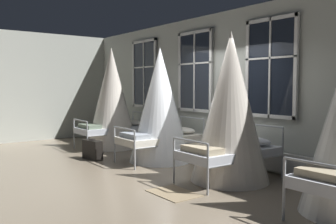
{
  "coord_description": "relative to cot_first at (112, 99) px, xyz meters",
  "views": [
    {
      "loc": [
        5.51,
        -4.49,
        1.68
      ],
      "look_at": [
        -0.77,
        0.28,
        1.11
      ],
      "focal_mm": 39.18,
      "sensor_mm": 36.0,
      "label": 1
    }
  ],
  "objects": [
    {
      "name": "window_bank",
      "position": [
        3.31,
        1.02,
        -0.14
      ],
      "size": [
        7.72,
        0.1,
        2.91
      ],
      "color": "black",
      "rests_on": "ground"
    },
    {
      "name": "back_wall_with_windows",
      "position": [
        3.31,
        1.14,
        0.34
      ],
      "size": [
        11.79,
        0.1,
        3.3
      ],
      "primitive_type": "cube",
      "color": "#B2B7AD",
      "rests_on": "ground"
    },
    {
      "name": "cot_first",
      "position": [
        0.0,
        0.0,
        0.0
      ],
      "size": [
        1.38,
        1.88,
        2.72
      ],
      "rotation": [
        0.0,
        0.0,
        1.55
      ],
      "color": "#9EA3A8",
      "rests_on": "ground"
    },
    {
      "name": "rug_third",
      "position": [
        4.4,
        -1.31,
        -1.3
      ],
      "size": [
        0.8,
        0.57,
        0.01
      ],
      "primitive_type": "cube",
      "rotation": [
        0.0,
        0.0,
        -0.01
      ],
      "color": "#8E7A5B",
      "rests_on": "ground"
    },
    {
      "name": "ground",
      "position": [
        3.31,
        -0.29,
        -1.31
      ],
      "size": [
        21.59,
        21.59,
        0.0
      ],
      "primitive_type": "plane",
      "color": "gray"
    },
    {
      "name": "cot_third",
      "position": [
        4.38,
        -0.03,
        -0.04
      ],
      "size": [
        1.38,
        1.88,
        2.63
      ],
      "rotation": [
        0.0,
        0.0,
        1.55
      ],
      "color": "#9EA3A8",
      "rests_on": "ground"
    },
    {
      "name": "suitcase_dark",
      "position": [
        1.17,
        -1.15,
        -1.09
      ],
      "size": [
        0.58,
        0.28,
        0.47
      ],
      "rotation": [
        0.0,
        0.0,
        0.13
      ],
      "color": "black",
      "rests_on": "ground"
    },
    {
      "name": "cot_second",
      "position": [
        2.25,
        -0.01,
        -0.09
      ],
      "size": [
        1.38,
        1.88,
        2.53
      ],
      "rotation": [
        0.0,
        0.0,
        1.54
      ],
      "color": "#9EA3A8",
      "rests_on": "ground"
    },
    {
      "name": "end_wall_left",
      "position": [
        -2.59,
        -1.82,
        0.34
      ],
      "size": [
        0.1,
        6.82,
        3.3
      ],
      "primitive_type": "cube",
      "color": "#B2B7AD",
      "rests_on": "ground"
    }
  ]
}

